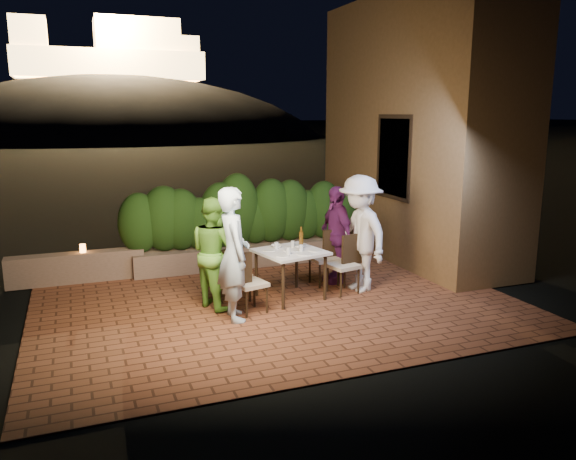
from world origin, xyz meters
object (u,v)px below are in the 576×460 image
beer_bottle (301,238)px  diner_purple (336,234)px  chair_right_front (343,264)px  diner_white (360,234)px  chair_left_back (234,275)px  diner_green (215,252)px  parapet_lamp (83,248)px  chair_left_front (250,282)px  chair_right_back (324,257)px  bowl (277,246)px  dining_table (290,274)px  diner_blue (234,254)px

beer_bottle → diner_purple: 0.95m
chair_right_front → diner_white: bearing=172.8°
chair_left_back → beer_bottle: bearing=-33.7°
diner_green → parapet_lamp: bearing=20.9°
diner_white → parapet_lamp: diner_white is taller
chair_left_front → chair_right_back: (1.54, 0.85, 0.01)m
diner_green → diner_white: 2.33m
diner_white → chair_right_back: bearing=-149.3°
chair_left_back → chair_right_back: (1.64, 0.36, 0.03)m
diner_green → chair_right_front: bearing=-113.5°
chair_left_front → beer_bottle: bearing=10.9°
chair_right_front → parapet_lamp: (-3.82, 2.13, 0.11)m
diner_white → chair_left_back: bearing=-101.4°
beer_bottle → chair_right_back: size_ratio=0.37×
bowl → chair_left_back: (-0.73, -0.17, -0.34)m
diner_white → bowl: bearing=-110.6°
beer_bottle → diner_green: diner_green is taller
dining_table → parapet_lamp: (-2.94, 2.07, 0.20)m
diner_purple → diner_blue: bearing=-63.8°
diner_green → diner_white: diner_white is taller
dining_table → diner_green: size_ratio=0.57×
chair_right_back → diner_green: diner_green is taller
bowl → chair_left_front: chair_left_front is taller
chair_left_front → chair_left_back: bearing=87.1°
dining_table → chair_left_back: (-0.86, 0.10, 0.05)m
chair_right_front → parapet_lamp: size_ratio=6.61×
chair_right_back → chair_left_back: bearing=7.8°
dining_table → chair_right_front: 0.88m
chair_left_front → chair_right_back: 1.76m
chair_left_back → parapet_lamp: 2.87m
diner_blue → diner_white: (2.21, 0.52, 0.01)m
chair_right_front → diner_white: size_ratio=0.50×
chair_right_back → diner_blue: size_ratio=0.50×
chair_left_back → diner_purple: size_ratio=0.53×
bowl → chair_right_back: bearing=12.1°
parapet_lamp → chair_left_front: bearing=-48.4°
dining_table → bowl: bowl is taller
bowl → parapet_lamp: bearing=147.4°
chair_left_front → diner_purple: bearing=13.2°
bowl → parapet_lamp: bowl is taller
diner_blue → beer_bottle: bearing=-60.8°
chair_left_front → chair_right_front: (1.63, 0.33, 0.02)m
diner_green → parapet_lamp: 2.71m
bowl → chair_right_front: (1.00, -0.32, -0.31)m
beer_bottle → chair_left_back: beer_bottle is taller
chair_right_back → parapet_lamp: size_ratio=6.54×
diner_green → chair_left_front: bearing=-158.1°
dining_table → diner_purple: bearing=27.5°
chair_right_front → chair_right_back: 0.53m
dining_table → diner_white: size_ratio=0.50×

